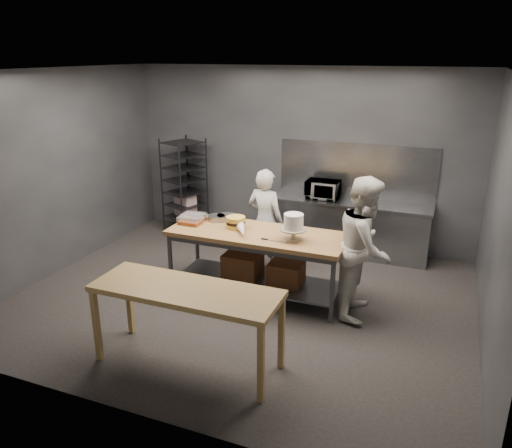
% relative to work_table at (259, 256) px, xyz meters
% --- Properties ---
extents(ground, '(6.00, 6.00, 0.00)m').
position_rel_work_table_xyz_m(ground, '(-0.16, -0.22, -0.57)').
color(ground, black).
rests_on(ground, ground).
extents(back_wall, '(6.00, 0.04, 3.00)m').
position_rel_work_table_xyz_m(back_wall, '(-0.16, 2.28, 0.93)').
color(back_wall, '#4C4F54').
rests_on(back_wall, ground).
extents(work_table, '(2.40, 0.90, 0.92)m').
position_rel_work_table_xyz_m(work_table, '(0.00, 0.00, 0.00)').
color(work_table, brown).
rests_on(work_table, ground).
extents(near_counter, '(2.00, 0.70, 0.90)m').
position_rel_work_table_xyz_m(near_counter, '(-0.10, -1.81, 0.24)').
color(near_counter, olive).
rests_on(near_counter, ground).
extents(back_counter, '(2.60, 0.60, 0.90)m').
position_rel_work_table_xyz_m(back_counter, '(0.84, 1.96, -0.12)').
color(back_counter, slate).
rests_on(back_counter, ground).
extents(splashback_panel, '(2.60, 0.02, 0.90)m').
position_rel_work_table_xyz_m(splashback_panel, '(0.84, 2.26, 0.78)').
color(splashback_panel, slate).
rests_on(splashback_panel, back_counter).
extents(speed_rack, '(0.80, 0.83, 1.75)m').
position_rel_work_table_xyz_m(speed_rack, '(-2.20, 1.88, 0.28)').
color(speed_rack, black).
rests_on(speed_rack, ground).
extents(chef_behind, '(0.63, 0.47, 1.59)m').
position_rel_work_table_xyz_m(chef_behind, '(-0.21, 0.81, 0.22)').
color(chef_behind, silver).
rests_on(chef_behind, ground).
extents(chef_right, '(0.69, 0.88, 1.81)m').
position_rel_work_table_xyz_m(chef_right, '(1.42, 0.01, 0.33)').
color(chef_right, silver).
rests_on(chef_right, ground).
extents(microwave, '(0.54, 0.37, 0.30)m').
position_rel_work_table_xyz_m(microwave, '(0.37, 1.96, 0.48)').
color(microwave, black).
rests_on(microwave, back_counter).
extents(frosted_cake_stand, '(0.34, 0.34, 0.35)m').
position_rel_work_table_xyz_m(frosted_cake_stand, '(0.52, -0.13, 0.57)').
color(frosted_cake_stand, '#AEA28B').
rests_on(frosted_cake_stand, work_table).
extents(layer_cake, '(0.26, 0.26, 0.16)m').
position_rel_work_table_xyz_m(layer_cake, '(-0.35, 0.03, 0.43)').
color(layer_cake, gold).
rests_on(layer_cake, work_table).
extents(cake_pans, '(0.67, 0.37, 0.07)m').
position_rel_work_table_xyz_m(cake_pans, '(-0.78, 0.24, 0.39)').
color(cake_pans, gray).
rests_on(cake_pans, work_table).
extents(piping_bag, '(0.29, 0.39, 0.12)m').
position_rel_work_table_xyz_m(piping_bag, '(-0.16, -0.19, 0.41)').
color(piping_bag, white).
rests_on(piping_bag, work_table).
extents(offset_spatula, '(0.36, 0.02, 0.02)m').
position_rel_work_table_xyz_m(offset_spatula, '(0.26, -0.25, 0.35)').
color(offset_spatula, slate).
rests_on(offset_spatula, work_table).
extents(pastry_clamshells, '(0.33, 0.34, 0.11)m').
position_rel_work_table_xyz_m(pastry_clamshells, '(-1.02, 0.00, 0.40)').
color(pastry_clamshells, '#A45220').
rests_on(pastry_clamshells, work_table).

